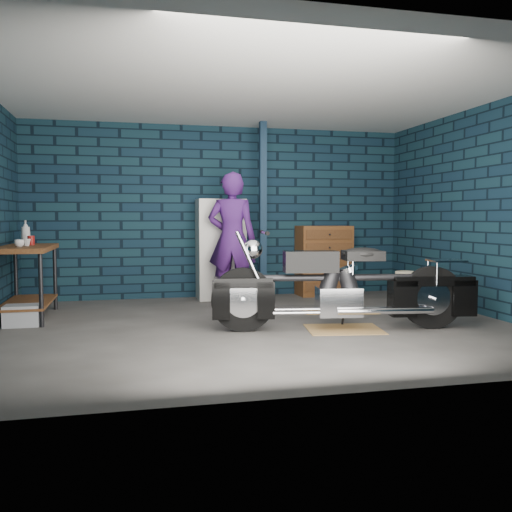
{
  "coord_description": "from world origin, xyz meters",
  "views": [
    {
      "loc": [
        -1.44,
        -6.04,
        1.25
      ],
      "look_at": [
        0.05,
        0.3,
        0.8
      ],
      "focal_mm": 38.0,
      "sensor_mm": 36.0,
      "label": 1
    }
  ],
  "objects": [
    {
      "name": "cup_a",
      "position": [
        -2.71,
        0.85,
        0.95
      ],
      "size": [
        0.11,
        0.11,
        0.09
      ],
      "primitive_type": "imported",
      "rotation": [
        0.0,
        0.0,
        -0.01
      ],
      "color": "beige",
      "rests_on": "workbench"
    },
    {
      "name": "person",
      "position": [
        0.01,
        1.64,
        0.95
      ],
      "size": [
        0.8,
        0.65,
        1.91
      ],
      "primitive_type": "imported",
      "rotation": [
        0.0,
        0.0,
        2.84
      ],
      "color": "#4B1D6F",
      "rests_on": "ground"
    },
    {
      "name": "workbench",
      "position": [
        -2.68,
        1.15,
        0.46
      ],
      "size": [
        0.6,
        1.4,
        0.91
      ],
      "primitive_type": "cube",
      "color": "brown",
      "rests_on": "ground"
    },
    {
      "name": "bottle",
      "position": [
        -2.76,
        1.58,
        1.07
      ],
      "size": [
        0.13,
        0.13,
        0.32
      ],
      "primitive_type": "imported",
      "rotation": [
        0.0,
        0.0,
        0.09
      ],
      "color": "#999BA1",
      "rests_on": "workbench"
    },
    {
      "name": "tool_chest",
      "position": [
        1.65,
        2.23,
        0.56
      ],
      "size": [
        0.85,
        0.47,
        1.13
      ],
      "primitive_type": "cube",
      "color": "brown",
      "rests_on": "ground"
    },
    {
      "name": "motorcycle",
      "position": [
        0.91,
        -0.41,
        0.56
      ],
      "size": [
        2.61,
        1.07,
        1.12
      ],
      "primitive_type": null,
      "rotation": [
        0.0,
        0.0,
        -0.16
      ],
      "color": "black",
      "rests_on": "ground"
    },
    {
      "name": "room_walls",
      "position": [
        0.0,
        0.55,
        1.9
      ],
      "size": [
        6.02,
        5.01,
        2.71
      ],
      "color": "#0F2334",
      "rests_on": "ground"
    },
    {
      "name": "ground",
      "position": [
        0.0,
        0.0,
        0.0
      ],
      "size": [
        6.0,
        6.0,
        0.0
      ],
      "primitive_type": "plane",
      "color": "#514F4C",
      "rests_on": "ground"
    },
    {
      "name": "cup_b",
      "position": [
        -2.66,
        1.06,
        0.95
      ],
      "size": [
        0.12,
        0.12,
        0.09
      ],
      "primitive_type": "imported",
      "rotation": [
        0.0,
        0.0,
        -0.31
      ],
      "color": "beige",
      "rests_on": "workbench"
    },
    {
      "name": "drip_mat",
      "position": [
        0.91,
        -0.41,
        0.0
      ],
      "size": [
        0.91,
        0.74,
        0.01
      ],
      "primitive_type": "cube",
      "rotation": [
        0.0,
        0.0,
        -0.16
      ],
      "color": "olive",
      "rests_on": "ground"
    },
    {
      "name": "storage_bin",
      "position": [
        -2.66,
        0.65,
        0.12
      ],
      "size": [
        0.4,
        0.28,
        0.25
      ],
      "primitive_type": "cube",
      "color": "#999BA1",
      "rests_on": "ground"
    },
    {
      "name": "locker",
      "position": [
        -0.05,
        2.23,
        0.77
      ],
      "size": [
        0.72,
        0.51,
        1.54
      ],
      "primitive_type": "cube",
      "color": "beige",
      "rests_on": "ground"
    },
    {
      "name": "mug_red",
      "position": [
        -2.65,
        1.32,
        0.97
      ],
      "size": [
        0.11,
        0.11,
        0.12
      ],
      "primitive_type": "cylinder",
      "rotation": [
        0.0,
        0.0,
        -0.27
      ],
      "color": "maroon",
      "rests_on": "workbench"
    },
    {
      "name": "support_post",
      "position": [
        0.55,
        1.95,
        1.35
      ],
      "size": [
        0.1,
        0.1,
        2.7
      ],
      "primitive_type": "cube",
      "color": "#122539",
      "rests_on": "ground"
    },
    {
      "name": "shop_stool",
      "position": [
        2.15,
        0.46,
        0.27
      ],
      "size": [
        0.38,
        0.38,
        0.54
      ],
      "primitive_type": null,
      "rotation": [
        0.0,
        0.0,
        0.35
      ],
      "color": "beige",
      "rests_on": "ground"
    }
  ]
}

